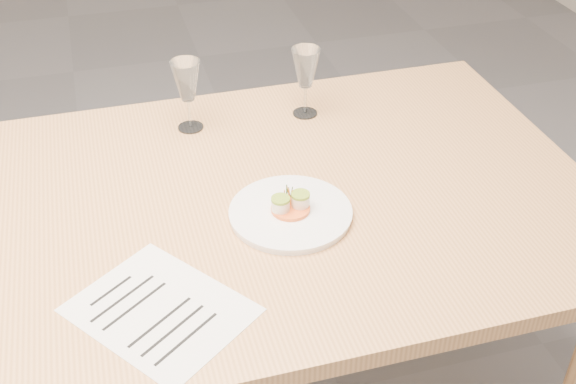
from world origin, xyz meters
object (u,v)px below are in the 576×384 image
object	(u,v)px
dining_table	(61,254)
wine_glass_3	(187,82)
dinner_plate	(291,212)
recipe_sheet	(160,310)
wine_glass_4	(306,69)

from	to	relation	value
dining_table	wine_glass_3	xyz separation A→B (m)	(0.34, 0.33, 0.20)
dinner_plate	wine_glass_3	bearing A→B (deg)	108.88
dining_table	recipe_sheet	distance (m)	0.35
recipe_sheet	wine_glass_3	xyz separation A→B (m)	(0.16, 0.63, 0.13)
dinner_plate	wine_glass_3	xyz separation A→B (m)	(-0.15, 0.42, 0.12)
dinner_plate	recipe_sheet	bearing A→B (deg)	-146.24
dinner_plate	wine_glass_4	world-z (taller)	wine_glass_4
wine_glass_3	recipe_sheet	bearing A→B (deg)	-104.48
wine_glass_3	wine_glass_4	size ratio (longest dim) A/B	1.00
dinner_plate	recipe_sheet	world-z (taller)	dinner_plate
dinner_plate	wine_glass_4	distance (m)	0.46
wine_glass_3	wine_glass_4	distance (m)	0.30
dining_table	wine_glass_3	bearing A→B (deg)	44.19
wine_glass_4	dining_table	bearing A→B (deg)	-153.45
wine_glass_4	wine_glass_3	bearing A→B (deg)	178.01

